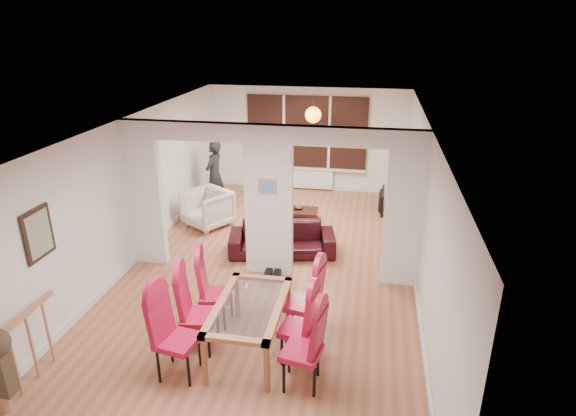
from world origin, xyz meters
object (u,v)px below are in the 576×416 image
(dining_chair_rb, at_px, (297,324))
(coffee_table, at_px, (294,214))
(dining_chair_rc, at_px, (303,299))
(sofa, at_px, (282,239))
(dining_table, at_px, (250,327))
(dining_chair_ra, at_px, (302,346))
(dining_chair_lc, at_px, (215,290))
(bowl, at_px, (298,208))
(dining_chair_la, at_px, (177,335))
(dining_chair_lb, at_px, (198,311))
(armchair, at_px, (208,208))
(person, at_px, (214,174))
(television, at_px, (379,200))
(bottle, at_px, (291,202))

(dining_chair_rb, height_order, coffee_table, dining_chair_rb)
(dining_chair_rc, height_order, sofa, dining_chair_rc)
(dining_chair_rb, bearing_deg, dining_table, -172.83)
(sofa, bearing_deg, dining_chair_ra, -86.29)
(dining_chair_lc, height_order, bowl, dining_chair_lc)
(dining_chair_la, distance_m, coffee_table, 5.20)
(dining_chair_rc, relative_size, bowl, 5.24)
(coffee_table, bearing_deg, sofa, -87.95)
(dining_chair_lb, height_order, dining_chair_rc, dining_chair_lb)
(sofa, bearing_deg, armchair, 140.14)
(dining_chair_ra, relative_size, person, 0.71)
(dining_chair_rc, bearing_deg, bowl, 111.42)
(dining_chair_lc, bearing_deg, coffee_table, 71.12)
(dining_chair_rc, distance_m, coffee_table, 4.16)
(television, height_order, bottle, bottle)
(bottle, distance_m, bowl, 0.20)
(person, bearing_deg, sofa, 53.38)
(dining_chair_ra, height_order, television, dining_chair_ra)
(dining_chair_lc, bearing_deg, dining_chair_rc, -13.81)
(dining_chair_lb, relative_size, coffee_table, 1.09)
(bottle, bearing_deg, dining_table, -86.99)
(dining_chair_la, relative_size, dining_chair_rc, 1.04)
(television, bearing_deg, sofa, 146.17)
(television, xyz_separation_m, bowl, (-1.74, -0.83, 0.02))
(dining_table, height_order, sofa, dining_table)
(dining_chair_ra, distance_m, television, 6.00)
(dining_table, relative_size, bowl, 7.26)
(television, bearing_deg, dining_chair_ra, 172.84)
(dining_chair_rb, xyz_separation_m, sofa, (-0.76, 2.94, -0.23))
(dining_chair_la, distance_m, dining_chair_rb, 1.49)
(person, relative_size, bowl, 7.31)
(dining_chair_rc, height_order, person, person)
(dining_table, distance_m, dining_chair_la, 0.98)
(dining_chair_lb, height_order, television, dining_chair_lb)
(armchair, bearing_deg, dining_table, -30.77)
(dining_table, distance_m, coffee_table, 4.56)
(dining_table, relative_size, bottle, 5.16)
(dining_chair_rb, xyz_separation_m, dining_chair_rc, (0.00, 0.54, 0.03))
(bottle, bearing_deg, coffee_table, -44.65)
(dining_chair_lb, relative_size, sofa, 0.58)
(dining_chair_lc, relative_size, dining_chair_rc, 0.97)
(dining_chair_la, xyz_separation_m, dining_chair_lb, (0.07, 0.54, -0.01))
(sofa, bearing_deg, dining_chair_lb, -111.54)
(person, relative_size, coffee_table, 1.49)
(dining_chair_lb, xyz_separation_m, armchair, (-1.25, 3.95, -0.17))
(bowl, bearing_deg, dining_chair_lc, -97.79)
(dining_chair_lc, height_order, armchair, dining_chair_lc)
(dining_chair_rb, distance_m, armchair, 4.69)
(dining_chair_ra, xyz_separation_m, coffee_table, (-0.95, 5.06, -0.43))
(dining_chair_lb, distance_m, coffee_table, 4.65)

